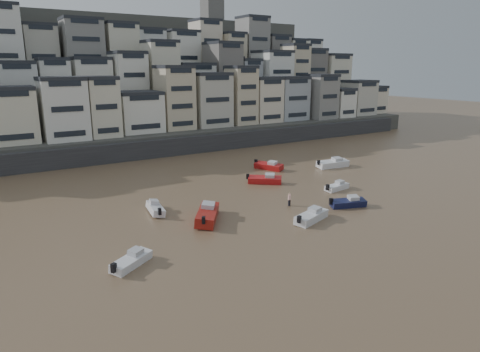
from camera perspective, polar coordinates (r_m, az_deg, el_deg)
harbor_wall at (r=85.62m, az=-12.23°, el=3.54°), size 140.00×3.00×3.50m
hillside at (r=123.66m, az=-16.97°, el=11.77°), size 141.04×66.00×50.00m
boat_c at (r=49.97m, az=-4.37°, el=-4.84°), size 6.07×7.29×1.97m
boat_j at (r=40.22m, az=-14.30°, el=-10.71°), size 4.94×3.98×1.32m
boat_f at (r=53.46m, az=-11.22°, el=-4.12°), size 2.41×5.21×1.37m
boat_a at (r=50.33m, az=9.50°, el=-5.12°), size 5.95×3.54×1.54m
boat_d at (r=63.63m, az=12.80°, el=-1.26°), size 4.75×2.12×1.25m
boat_i at (r=74.40m, az=3.85°, el=1.45°), size 3.82×5.91×1.54m
boat_g at (r=77.62m, az=12.28°, el=1.79°), size 6.76×2.85×1.79m
boat_e at (r=65.51m, az=3.33°, el=-0.35°), size 5.47×4.91×1.52m
boat_b at (r=56.26m, az=14.23°, el=-3.35°), size 5.28×3.19×1.37m
person_pink at (r=55.30m, az=6.60°, el=-3.11°), size 0.44×0.44×1.74m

